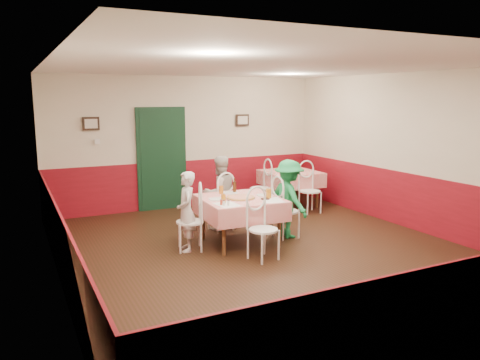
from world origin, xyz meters
name	(u,v)px	position (x,y,z in m)	size (l,w,h in m)	color
floor	(267,251)	(0.00, 0.00, 0.00)	(7.00, 7.00, 0.00)	black
ceiling	(269,66)	(0.00, 0.00, 2.80)	(7.00, 7.00, 0.00)	white
back_wall	(188,142)	(0.00, 3.50, 1.40)	(6.00, 0.10, 2.80)	beige
front_wall	(476,212)	(0.00, -3.50, 1.40)	(6.00, 0.10, 2.80)	beige
left_wall	(54,177)	(-3.00, 0.00, 1.40)	(0.10, 7.00, 2.80)	beige
right_wall	(415,152)	(3.00, 0.00, 1.40)	(0.10, 7.00, 2.80)	beige
wainscot_back	(189,183)	(0.00, 3.48, 0.50)	(6.00, 0.03, 1.00)	maroon
wainscot_front	(465,312)	(0.00, -3.48, 0.50)	(6.00, 0.03, 1.00)	maroon
wainscot_left	(60,247)	(-2.98, 0.00, 0.50)	(0.03, 7.00, 1.00)	maroon
wainscot_right	(411,201)	(2.98, 0.00, 0.50)	(0.03, 7.00, 1.00)	maroon
door	(162,160)	(-0.60, 3.45, 1.05)	(0.96, 0.06, 2.10)	black
picture_left	(91,124)	(-2.00, 3.45, 1.85)	(0.32, 0.03, 0.26)	black
picture_right	(242,120)	(1.30, 3.45, 1.85)	(0.32, 0.03, 0.26)	black
thermostat	(97,141)	(-1.90, 3.45, 1.50)	(0.10, 0.03, 0.10)	white
main_table	(240,221)	(-0.19, 0.56, 0.38)	(1.22, 1.22, 0.77)	red
second_table	(291,189)	(2.02, 2.52, 0.38)	(1.12, 1.12, 0.77)	red
chair_left	(190,222)	(-1.04, 0.60, 0.45)	(0.42, 0.42, 0.90)	white
chair_right	(286,211)	(0.66, 0.52, 0.45)	(0.42, 0.42, 0.90)	white
chair_far	(221,205)	(-0.15, 1.41, 0.45)	(0.42, 0.42, 0.90)	white
chair_near	(263,230)	(-0.23, -0.29, 0.45)	(0.42, 0.42, 0.90)	white
chair_second_a	(261,188)	(1.27, 2.52, 0.45)	(0.42, 0.42, 0.90)	white
chair_second_b	(310,191)	(2.02, 1.77, 0.45)	(0.42, 0.42, 0.90)	white
pizza	(241,197)	(-0.21, 0.51, 0.77)	(0.45, 0.45, 0.03)	#B74723
plate_left	(217,199)	(-0.58, 0.59, 0.77)	(0.25, 0.25, 0.01)	white
plate_right	(264,195)	(0.24, 0.53, 0.77)	(0.25, 0.25, 0.01)	white
plate_far	(231,193)	(-0.18, 0.95, 0.77)	(0.25, 0.25, 0.01)	white
glass_a	(223,199)	(-0.59, 0.33, 0.83)	(0.07, 0.07, 0.13)	#BF7219
glass_b	(269,194)	(0.20, 0.32, 0.84)	(0.08, 0.08, 0.15)	#BF7219
glass_c	(221,190)	(-0.33, 0.99, 0.83)	(0.07, 0.07, 0.13)	#BF7219
beer_bottle	(235,186)	(-0.09, 0.97, 0.87)	(0.06, 0.06, 0.22)	#381C0A
shaker_a	(224,203)	(-0.66, 0.16, 0.81)	(0.04, 0.04, 0.09)	silver
shaker_b	(229,203)	(-0.60, 0.13, 0.81)	(0.04, 0.04, 0.09)	silver
shaker_c	(221,202)	(-0.68, 0.22, 0.81)	(0.04, 0.04, 0.09)	#B23319
menu_left	(227,205)	(-0.59, 0.20, 0.76)	(0.30, 0.40, 0.00)	white
menu_right	(273,200)	(0.18, 0.17, 0.76)	(0.30, 0.40, 0.00)	white
wallet	(265,199)	(0.10, 0.26, 0.77)	(0.11, 0.09, 0.02)	black
diner_left	(187,211)	(-1.09, 0.60, 0.62)	(0.45, 0.30, 1.24)	gray
diner_far	(220,193)	(-0.15, 1.46, 0.67)	(0.65, 0.51, 1.34)	gray
diner_right	(289,199)	(0.71, 0.52, 0.66)	(0.86, 0.49, 1.33)	gray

